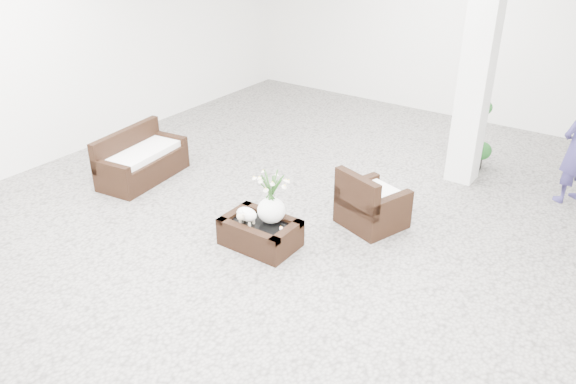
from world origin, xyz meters
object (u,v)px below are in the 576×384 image
Objects in this scene: armchair at (373,198)px; loveseat at (142,156)px; topiary at (476,121)px; coffee_table at (260,234)px.

armchair is 3.57m from loveseat.
topiary is at bearing -56.76° from loveseat.
topiary is (1.31, 3.78, 0.60)m from coffee_table.
coffee_table is 1.53m from armchair.
topiary reaches higher than armchair.
armchair is at bearing 54.36° from coffee_table.
coffee_table is at bearing -107.33° from loveseat.
loveseat is (-3.49, -0.75, -0.02)m from armchair.
loveseat is 5.14m from topiary.
armchair is at bearing -99.52° from topiary.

